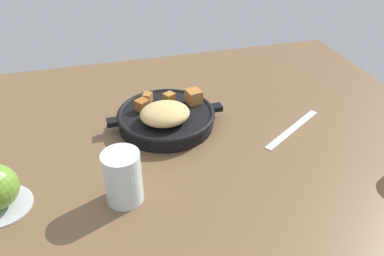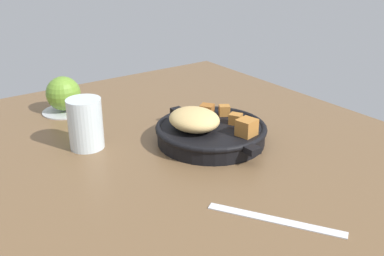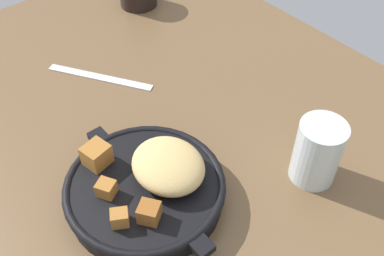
{
  "view_description": "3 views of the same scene",
  "coord_description": "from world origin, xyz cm",
  "px_view_note": "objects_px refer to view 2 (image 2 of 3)",
  "views": [
    {
      "loc": [
        18.54,
        65.87,
        49.45
      ],
      "look_at": [
        0.77,
        0.2,
        3.19
      ],
      "focal_mm": 36.2,
      "sensor_mm": 36.0,
      "label": 1
    },
    {
      "loc": [
        -60.59,
        44.27,
        38.19
      ],
      "look_at": [
        3.77,
        -1.53,
        4.73
      ],
      "focal_mm": 42.59,
      "sensor_mm": 36.0,
      "label": 2
    },
    {
      "loc": [
        37.54,
        -25.76,
        51.99
      ],
      "look_at": [
        1.35,
        4.35,
        3.96
      ],
      "focal_mm": 42.01,
      "sensor_mm": 36.0,
      "label": 3
    }
  ],
  "objects_px": {
    "red_apple": "(63,93)",
    "butter_knife": "(275,220)",
    "water_glass_tall": "(85,124)",
    "cast_iron_skillet": "(209,130)"
  },
  "relations": [
    {
      "from": "butter_knife",
      "to": "water_glass_tall",
      "type": "xyz_separation_m",
      "value": [
        0.39,
        0.12,
        0.05
      ]
    },
    {
      "from": "butter_knife",
      "to": "red_apple",
      "type": "bearing_deg",
      "value": -24.49
    },
    {
      "from": "cast_iron_skillet",
      "to": "water_glass_tall",
      "type": "xyz_separation_m",
      "value": [
        0.12,
        0.21,
        0.02
      ]
    },
    {
      "from": "red_apple",
      "to": "butter_knife",
      "type": "relative_size",
      "value": 0.39
    },
    {
      "from": "red_apple",
      "to": "water_glass_tall",
      "type": "height_order",
      "value": "water_glass_tall"
    },
    {
      "from": "red_apple",
      "to": "butter_knife",
      "type": "xyz_separation_m",
      "value": [
        -0.6,
        -0.08,
        -0.04
      ]
    },
    {
      "from": "red_apple",
      "to": "butter_knife",
      "type": "bearing_deg",
      "value": -172.04
    },
    {
      "from": "cast_iron_skillet",
      "to": "butter_knife",
      "type": "xyz_separation_m",
      "value": [
        -0.27,
        0.09,
        -0.02
      ]
    },
    {
      "from": "red_apple",
      "to": "water_glass_tall",
      "type": "relative_size",
      "value": 0.8
    },
    {
      "from": "butter_knife",
      "to": "water_glass_tall",
      "type": "bearing_deg",
      "value": -15.36
    }
  ]
}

